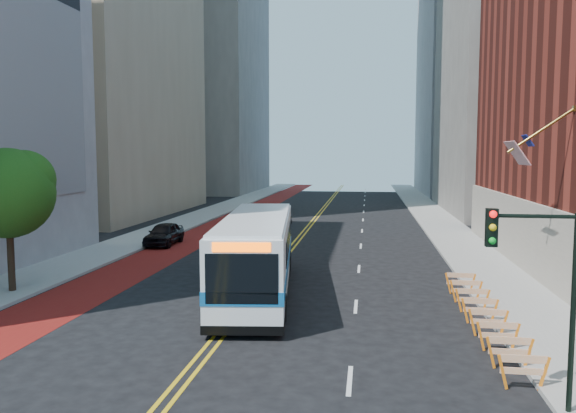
# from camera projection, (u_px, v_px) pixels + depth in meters

# --- Properties ---
(ground) EXTENTS (160.00, 160.00, 0.00)m
(ground) POSITION_uv_depth(u_px,v_px,m) (209.00, 349.00, 18.95)
(ground) COLOR black
(ground) RESTS_ON ground
(sidewalk_left) EXTENTS (4.00, 140.00, 0.15)m
(sidewalk_left) POSITION_uv_depth(u_px,v_px,m) (173.00, 226.00, 50.20)
(sidewalk_left) COLOR gray
(sidewalk_left) RESTS_ON ground
(sidewalk_right) EXTENTS (4.00, 140.00, 0.15)m
(sidewalk_right) POSITION_uv_depth(u_px,v_px,m) (449.00, 232.00, 46.82)
(sidewalk_right) COLOR gray
(sidewalk_right) RESTS_ON ground
(bus_lane_paint) EXTENTS (3.60, 140.00, 0.01)m
(bus_lane_paint) POSITION_uv_depth(u_px,v_px,m) (215.00, 228.00, 49.66)
(bus_lane_paint) COLOR maroon
(bus_lane_paint) RESTS_ON ground
(center_line_inner) EXTENTS (0.14, 140.00, 0.01)m
(center_line_inner) POSITION_uv_depth(u_px,v_px,m) (304.00, 230.00, 48.55)
(center_line_inner) COLOR gold
(center_line_inner) RESTS_ON ground
(center_line_outer) EXTENTS (0.14, 140.00, 0.01)m
(center_line_outer) POSITION_uv_depth(u_px,v_px,m) (308.00, 230.00, 48.49)
(center_line_outer) COLOR gold
(center_line_outer) RESTS_ON ground
(lane_dashes) EXTENTS (0.14, 98.20, 0.01)m
(lane_dashes) POSITION_uv_depth(u_px,v_px,m) (363.00, 220.00, 55.73)
(lane_dashes) COLOR silver
(lane_dashes) RESTS_ON ground
(midrise_right_near) EXTENTS (18.00, 26.00, 40.00)m
(midrise_right_near) POSITION_uv_depth(u_px,v_px,m) (534.00, 30.00, 61.13)
(midrise_right_near) COLOR slate
(midrise_right_near) RESTS_ON ground
(midrise_right_far) EXTENTS (20.00, 28.00, 55.00)m
(midrise_right_far) POSITION_uv_depth(u_px,v_px,m) (488.00, 23.00, 89.85)
(midrise_right_far) COLOR gray
(midrise_right_far) RESTS_ON ground
(midrise_left_far) EXTENTS (20.00, 26.00, 65.00)m
(midrise_left_far) POSITION_uv_depth(u_px,v_px,m) (198.00, 2.00, 96.15)
(midrise_left_far) COLOR slate
(midrise_left_far) RESTS_ON ground
(construction_barriers) EXTENTS (1.42, 10.91, 1.00)m
(construction_barriers) POSITION_uv_depth(u_px,v_px,m) (484.00, 312.00, 20.91)
(construction_barriers) COLOR orange
(construction_barriers) RESTS_ON ground
(street_tree) EXTENTS (4.20, 4.20, 6.70)m
(street_tree) POSITION_uv_depth(u_px,v_px,m) (9.00, 190.00, 26.03)
(street_tree) COLOR black
(street_tree) RESTS_ON sidewalk_left
(traffic_signal) EXTENTS (2.21, 0.34, 5.07)m
(traffic_signal) POSITION_uv_depth(u_px,v_px,m) (537.00, 270.00, 13.82)
(traffic_signal) COLOR black
(traffic_signal) RESTS_ON sidewalk_right
(transit_bus) EXTENTS (4.52, 13.71, 3.70)m
(transit_bus) POSITION_uv_depth(u_px,v_px,m) (257.00, 253.00, 26.31)
(transit_bus) COLOR white
(transit_bus) RESTS_ON ground
(car_a) EXTENTS (2.01, 4.75, 1.60)m
(car_a) POSITION_uv_depth(u_px,v_px,m) (164.00, 234.00, 40.51)
(car_a) COLOR black
(car_a) RESTS_ON ground
(car_b) EXTENTS (2.69, 4.20, 1.31)m
(car_b) POSITION_uv_depth(u_px,v_px,m) (274.00, 221.00, 49.41)
(car_b) COLOR black
(car_b) RESTS_ON ground
(car_c) EXTENTS (3.11, 4.72, 1.27)m
(car_c) POSITION_uv_depth(u_px,v_px,m) (254.00, 215.00, 54.77)
(car_c) COLOR black
(car_c) RESTS_ON ground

